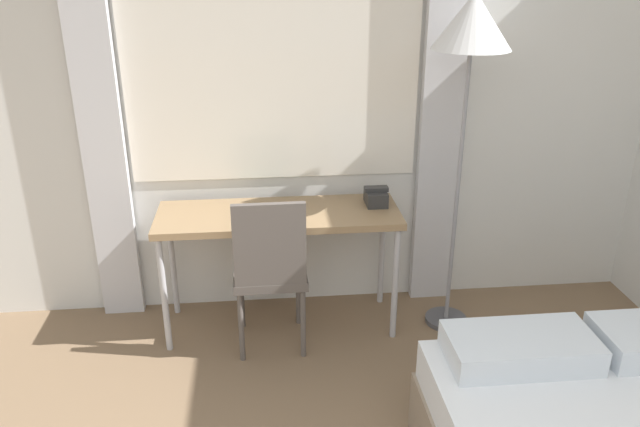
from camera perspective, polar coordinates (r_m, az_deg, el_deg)
wall_back_with_window at (r=3.68m, az=-1.99°, el=11.01°), size 5.25×0.13×2.70m
desk at (r=3.57m, az=-3.79°, el=-0.83°), size 1.38×0.48×0.74m
desk_chair at (r=3.41m, az=-4.61°, el=-4.77°), size 0.40×0.40×0.94m
standing_lamp at (r=3.40m, az=13.69°, el=15.37°), size 0.41×0.41×1.93m
telephone at (r=3.65m, az=5.14°, el=1.55°), size 0.14×0.16×0.11m
book at (r=3.50m, az=-5.18°, el=-0.00°), size 0.30×0.20×0.02m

